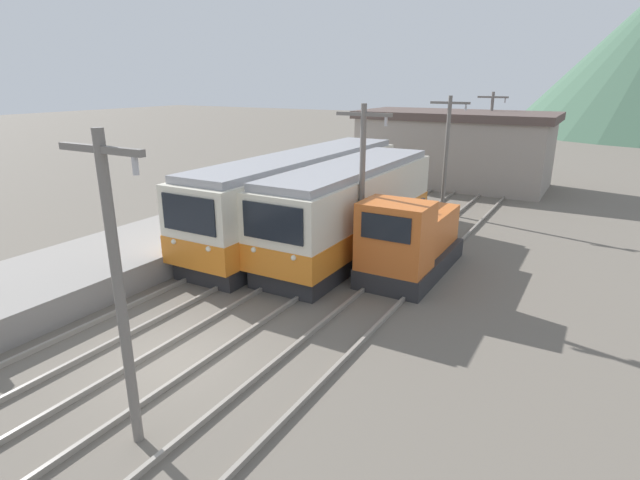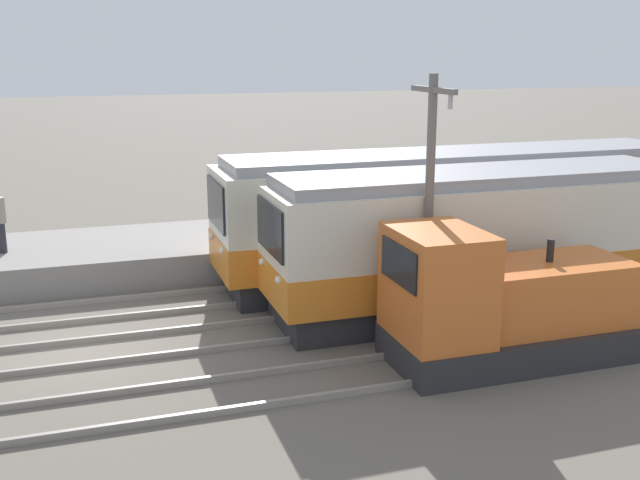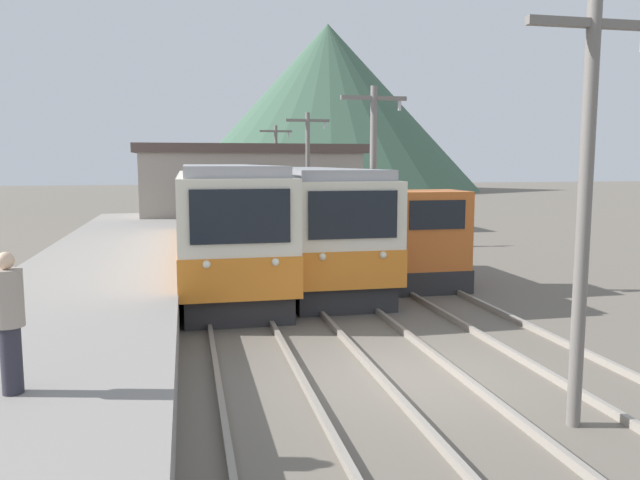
{
  "view_description": "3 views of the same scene",
  "coord_description": "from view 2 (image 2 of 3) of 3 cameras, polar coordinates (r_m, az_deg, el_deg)",
  "views": [
    {
      "loc": [
        8.91,
        -7.86,
        6.79
      ],
      "look_at": [
        0.99,
        5.91,
        1.69
      ],
      "focal_mm": 28.0,
      "sensor_mm": 36.0,
      "label": 1
    },
    {
      "loc": [
        16.46,
        0.23,
        6.54
      ],
      "look_at": [
        -1.31,
        6.02,
        1.79
      ],
      "focal_mm": 42.0,
      "sensor_mm": 36.0,
      "label": 2
    },
    {
      "loc": [
        -3.79,
        -10.31,
        3.84
      ],
      "look_at": [
        -0.38,
        5.44,
        1.82
      ],
      "focal_mm": 35.0,
      "sensor_mm": 36.0,
      "label": 3
    }
  ],
  "objects": [
    {
      "name": "ground_plane",
      "position": [
        17.71,
        -17.65,
        -8.11
      ],
      "size": [
        200.0,
        200.0,
        0.0
      ],
      "primitive_type": "plane",
      "color": "#665E54"
    },
    {
      "name": "platform_left",
      "position": [
        23.51,
        -17.98,
        -1.44
      ],
      "size": [
        4.5,
        54.0,
        0.91
      ],
      "primitive_type": "cube",
      "color": "gray",
      "rests_on": "ground"
    },
    {
      "name": "track_left",
      "position": [
        20.13,
        -17.79,
        -5.19
      ],
      "size": [
        1.54,
        60.0,
        0.14
      ],
      "color": "gray",
      "rests_on": "ground"
    },
    {
      "name": "track_center",
      "position": [
        17.5,
        -17.66,
        -8.14
      ],
      "size": [
        1.54,
        60.0,
        0.14
      ],
      "color": "gray",
      "rests_on": "ground"
    },
    {
      "name": "track_right",
      "position": [
        14.76,
        -17.47,
        -12.45
      ],
      "size": [
        1.54,
        60.0,
        0.14
      ],
      "color": "gray",
      "rests_on": "ground"
    },
    {
      "name": "commuter_train_left",
      "position": [
        22.25,
        10.4,
        1.57
      ],
      "size": [
        2.84,
        14.28,
        3.75
      ],
      "color": "#28282B",
      "rests_on": "ground"
    },
    {
      "name": "commuter_train_center",
      "position": [
        19.48,
        12.04,
        -0.45
      ],
      "size": [
        2.84,
        11.08,
        3.65
      ],
      "color": "#28282B",
      "rests_on": "ground"
    },
    {
      "name": "shunting_locomotive",
      "position": [
        16.57,
        13.55,
        -4.92
      ],
      "size": [
        2.4,
        5.41,
        3.0
      ],
      "color": "#28282B",
      "rests_on": "ground"
    },
    {
      "name": "catenary_mast_mid",
      "position": [
        16.79,
        8.34,
        3.13
      ],
      "size": [
        2.0,
        0.2,
        6.06
      ],
      "color": "slate",
      "rests_on": "ground"
    }
  ]
}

